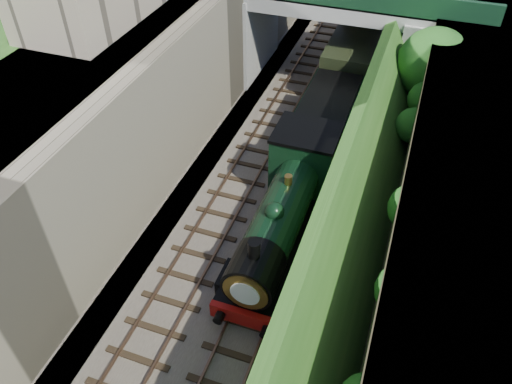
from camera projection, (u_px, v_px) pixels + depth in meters
trackbed at (317, 112)px, 30.01m from camera, size 10.00×90.00×0.20m
retaining_wall at (230, 45)px, 29.11m from camera, size 1.00×90.00×7.00m
street_plateau_left at (176, 37)px, 29.98m from camera, size 6.00×90.00×7.00m
street_plateau_right at (501, 96)px, 25.63m from camera, size 8.00×90.00×6.25m
embankment_slope at (405, 106)px, 25.73m from camera, size 4.50×90.00×6.36m
track_left at (285, 104)px, 30.41m from camera, size 2.50×90.00×0.20m
track_right at (337, 114)px, 29.61m from camera, size 2.50×90.00×0.20m
road_bridge at (354, 24)px, 29.93m from camera, size 16.00×6.40×7.25m
tree at (435, 66)px, 24.87m from camera, size 3.60×3.80×6.60m
locomotive at (286, 211)px, 21.05m from camera, size 3.10×10.22×3.83m
tender at (326, 124)px, 26.40m from camera, size 2.70×6.00×3.05m
coach_front at (369, 23)px, 34.96m from camera, size 2.90×18.00×3.70m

